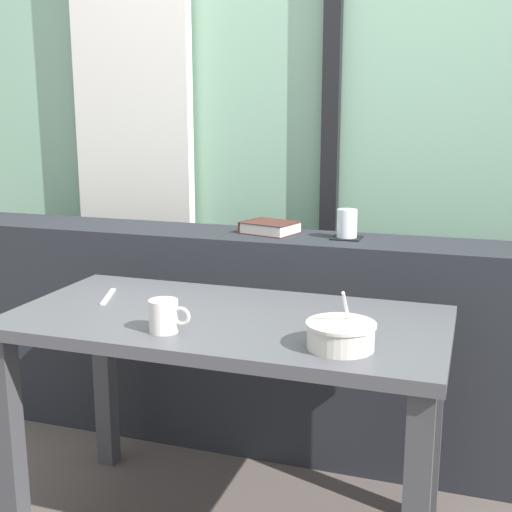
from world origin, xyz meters
name	(u,v)px	position (x,y,z in m)	size (l,w,h in m)	color
outdoor_backdrop	(320,72)	(0.00, 1.11, 1.40)	(4.80, 0.08, 2.80)	#84B293
curtain_left_panel	(133,109)	(-0.83, 1.01, 1.25)	(0.56, 0.06, 2.50)	silver
window_divider_post	(331,96)	(0.07, 1.04, 1.30)	(0.07, 0.05, 2.60)	black
dark_console_ledge	(279,342)	(0.00, 0.55, 0.40)	(2.80, 0.30, 0.81)	#23262B
breakfast_table	(227,352)	(0.02, -0.03, 0.57)	(1.22, 0.61, 0.68)	#414145
coaster_square	(347,238)	(0.24, 0.56, 0.81)	(0.10, 0.10, 0.01)	black
juice_glass	(347,225)	(0.24, 0.56, 0.86)	(0.07, 0.07, 0.10)	white
closed_book	(270,227)	(-0.05, 0.58, 0.83)	(0.22, 0.19, 0.04)	#47231E
soup_bowl	(341,335)	(0.37, -0.19, 0.71)	(0.17, 0.17, 0.15)	beige
fork_utensil	(108,296)	(-0.39, 0.03, 0.68)	(0.02, 0.17, 0.01)	silver
ceramic_mug	(164,316)	(-0.08, -0.21, 0.72)	(0.11, 0.08, 0.08)	silver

